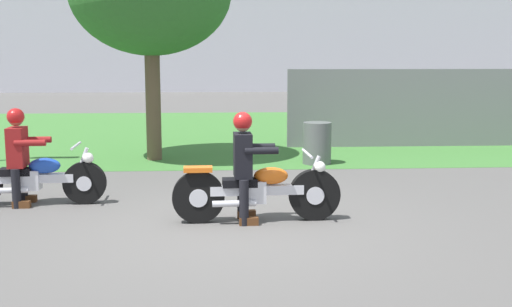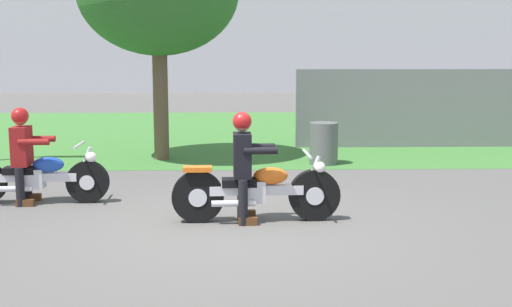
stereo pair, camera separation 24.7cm
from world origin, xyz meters
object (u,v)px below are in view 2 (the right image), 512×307
(motorcycle_follow, at_px, (37,177))
(rider_lead, at_px, (244,158))
(rider_follow, at_px, (23,148))
(motorcycle_lead, at_px, (257,191))
(trash_can, at_px, (324,143))

(motorcycle_follow, bearing_deg, rider_lead, -22.31)
(motorcycle_follow, bearing_deg, rider_follow, 179.12)
(rider_lead, distance_m, rider_follow, 3.31)
(motorcycle_lead, relative_size, trash_can, 2.64)
(rider_lead, xyz_separation_m, motorcycle_follow, (-2.96, 1.09, -0.45))
(motorcycle_lead, distance_m, motorcycle_follow, 3.31)
(trash_can, bearing_deg, rider_lead, -110.42)
(rider_lead, relative_size, trash_can, 1.73)
(rider_lead, height_order, rider_follow, rider_lead)
(rider_lead, height_order, trash_can, rider_lead)
(motorcycle_lead, xyz_separation_m, motorcycle_follow, (-3.13, 1.09, -0.02))
(rider_follow, bearing_deg, motorcycle_lead, -20.28)
(rider_lead, height_order, motorcycle_follow, rider_lead)
(rider_lead, bearing_deg, rider_follow, 158.75)
(motorcycle_follow, bearing_deg, motorcycle_lead, -21.25)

